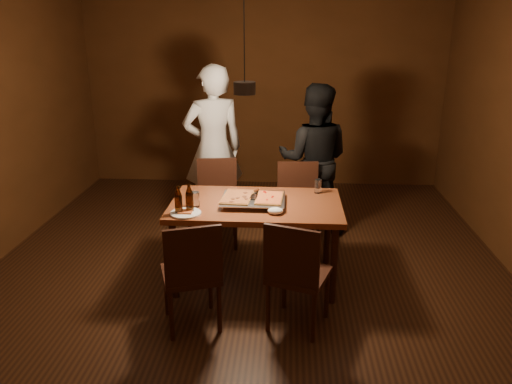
# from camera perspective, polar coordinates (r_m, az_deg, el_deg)

# --- Properties ---
(room_shell) EXTENTS (6.00, 6.00, 6.00)m
(room_shell) POSITION_cam_1_polar(r_m,az_deg,el_deg) (4.19, -1.28, 7.04)
(room_shell) COLOR #3C2010
(room_shell) RESTS_ON ground
(dining_table) EXTENTS (1.50, 0.90, 0.75)m
(dining_table) POSITION_cam_1_polar(r_m,az_deg,el_deg) (4.42, 0.00, -2.13)
(dining_table) COLOR brown
(dining_table) RESTS_ON floor
(chair_far_left) EXTENTS (0.47, 0.47, 0.49)m
(chair_far_left) POSITION_cam_1_polar(r_m,az_deg,el_deg) (5.30, -4.44, -0.18)
(chair_far_left) COLOR #38190F
(chair_far_left) RESTS_ON floor
(chair_far_right) EXTENTS (0.45, 0.45, 0.49)m
(chair_far_right) POSITION_cam_1_polar(r_m,az_deg,el_deg) (5.17, 4.83, -0.68)
(chair_far_right) COLOR #38190F
(chair_far_right) RESTS_ON floor
(chair_near_left) EXTENTS (0.54, 0.54, 0.49)m
(chair_near_left) POSITION_cam_1_polar(r_m,az_deg,el_deg) (3.77, -7.34, -8.48)
(chair_near_left) COLOR #38190F
(chair_near_left) RESTS_ON floor
(chair_near_right) EXTENTS (0.53, 0.53, 0.49)m
(chair_near_right) POSITION_cam_1_polar(r_m,az_deg,el_deg) (3.75, 4.53, -8.57)
(chair_near_right) COLOR #38190F
(chair_near_right) RESTS_ON floor
(pizza_tray) EXTENTS (0.59, 0.49, 0.05)m
(pizza_tray) POSITION_cam_1_polar(r_m,az_deg,el_deg) (4.37, -0.32, -1.02)
(pizza_tray) COLOR silver
(pizza_tray) RESTS_ON dining_table
(pizza_meat) EXTENTS (0.28, 0.41, 0.02)m
(pizza_meat) POSITION_cam_1_polar(r_m,az_deg,el_deg) (4.38, -2.15, -0.53)
(pizza_meat) COLOR maroon
(pizza_meat) RESTS_ON pizza_tray
(pizza_cheese) EXTENTS (0.24, 0.37, 0.02)m
(pizza_cheese) POSITION_cam_1_polar(r_m,az_deg,el_deg) (4.35, 1.54, -0.66)
(pizza_cheese) COLOR gold
(pizza_cheese) RESTS_ON pizza_tray
(spatula) EXTENTS (0.13, 0.25, 0.04)m
(spatula) POSITION_cam_1_polar(r_m,az_deg,el_deg) (4.37, -0.35, -0.49)
(spatula) COLOR silver
(spatula) RESTS_ON pizza_tray
(beer_bottle_a) EXTENTS (0.06, 0.06, 0.24)m
(beer_bottle_a) POSITION_cam_1_polar(r_m,az_deg,el_deg) (4.15, -8.86, -0.93)
(beer_bottle_a) COLOR black
(beer_bottle_a) RESTS_ON dining_table
(beer_bottle_b) EXTENTS (0.07, 0.07, 0.25)m
(beer_bottle_b) POSITION_cam_1_polar(r_m,az_deg,el_deg) (4.16, -7.62, -0.73)
(beer_bottle_b) COLOR black
(beer_bottle_b) RESTS_ON dining_table
(water_glass_left) EXTENTS (0.08, 0.08, 0.13)m
(water_glass_left) POSITION_cam_1_polar(r_m,az_deg,el_deg) (4.31, -7.02, -0.85)
(water_glass_left) COLOR silver
(water_glass_left) RESTS_ON dining_table
(water_glass_right) EXTENTS (0.06, 0.06, 0.13)m
(water_glass_right) POSITION_cam_1_polar(r_m,az_deg,el_deg) (4.66, 7.10, 0.67)
(water_glass_right) COLOR silver
(water_glass_right) RESTS_ON dining_table
(plate_slice) EXTENTS (0.26, 0.26, 0.03)m
(plate_slice) POSITION_cam_1_polar(r_m,az_deg,el_deg) (4.17, -8.04, -2.39)
(plate_slice) COLOR white
(plate_slice) RESTS_ON dining_table
(napkin) EXTENTS (0.13, 0.10, 0.05)m
(napkin) POSITION_cam_1_polar(r_m,az_deg,el_deg) (4.13, 2.24, -2.17)
(napkin) COLOR white
(napkin) RESTS_ON dining_table
(diner_white) EXTENTS (0.79, 0.66, 1.85)m
(diner_white) POSITION_cam_1_polar(r_m,az_deg,el_deg) (5.60, -4.90, 4.97)
(diner_white) COLOR silver
(diner_white) RESTS_ON floor
(diner_dark) EXTENTS (0.88, 0.73, 1.66)m
(diner_dark) POSITION_cam_1_polar(r_m,az_deg,el_deg) (5.52, 6.62, 3.70)
(diner_dark) COLOR black
(diner_dark) RESTS_ON floor
(pendant_lamp) EXTENTS (0.18, 0.18, 1.10)m
(pendant_lamp) POSITION_cam_1_polar(r_m,az_deg,el_deg) (4.14, -1.32, 11.94)
(pendant_lamp) COLOR black
(pendant_lamp) RESTS_ON ceiling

